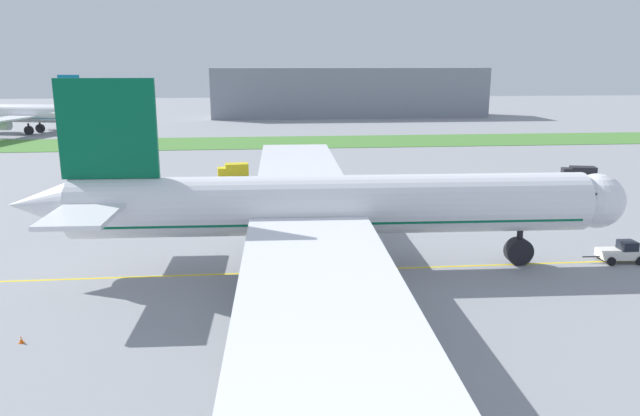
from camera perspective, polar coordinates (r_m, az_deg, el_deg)
name	(u,v)px	position (r m, az deg, el deg)	size (l,w,h in m)	color
ground_plane	(333,270)	(60.37, 1.26, -5.87)	(600.00, 600.00, 0.00)	gray
apron_taxi_line	(333,270)	(60.23, 1.28, -5.91)	(280.00, 0.36, 0.01)	yellow
grass_median_strip	(288,142)	(156.04, -3.08, 6.23)	(320.00, 24.00, 0.10)	#4C8438
airliner_foreground	(324,207)	(59.06, 0.34, 0.13)	(60.33, 96.33, 18.73)	white
pushback_tug	(622,252)	(69.82, 26.60, -3.76)	(6.24, 2.68, 2.21)	white
ground_crew_wingwalker_port	(360,233)	(69.46, 3.81, -2.34)	(0.62, 0.29, 1.76)	black
ground_crew_marshaller_front	(329,250)	(63.00, 0.89, -4.02)	(0.49, 0.51, 1.72)	black
ground_crew_wingwalker_starboard	(366,392)	(37.61, 4.39, -16.95)	(0.52, 0.47, 1.73)	black
traffic_cone_starboard_wing	(21,339)	(50.51, -26.38, -11.05)	(0.36, 0.36, 0.58)	#F2590C
service_truck_baggage_loader	(579,173)	(113.15, 23.25, 3.03)	(5.85, 3.65, 2.64)	black
service_truck_fuel_bowser	(234,171)	(106.34, -8.17, 3.45)	(5.47, 3.09, 2.94)	yellow
parked_airliner_far_right	(26,114)	(194.10, -26.02, 8.00)	(43.53, 68.43, 16.61)	white
terminal_building	(349,92)	(229.88, 2.76, 10.86)	(101.27, 20.00, 18.00)	gray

